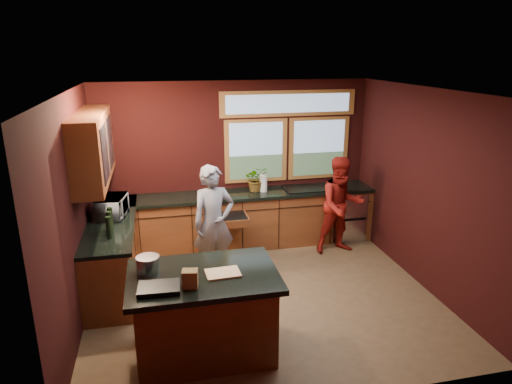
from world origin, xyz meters
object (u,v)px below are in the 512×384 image
object	(u,v)px
person_grey	(214,223)
cutting_board	(223,273)
island	(205,313)
stock_pot	(148,265)
person_red	(341,205)

from	to	relation	value
person_grey	cutting_board	bearing A→B (deg)	-106.14
island	person_grey	xyz separation A→B (m)	(0.33, 1.69, 0.35)
cutting_board	stock_pot	xyz separation A→B (m)	(-0.75, 0.20, 0.08)
island	person_grey	bearing A→B (deg)	78.96
person_grey	stock_pot	bearing A→B (deg)	-131.55
island	person_red	distance (m)	3.25
cutting_board	person_grey	bearing A→B (deg)	85.71
person_red	cutting_board	size ratio (longest dim) A/B	4.51
person_grey	person_red	bearing A→B (deg)	0.12
island	stock_pot	xyz separation A→B (m)	(-0.55, 0.15, 0.56)
person_red	stock_pot	size ratio (longest dim) A/B	6.58
person_red	cutting_board	bearing A→B (deg)	-137.55
cutting_board	stock_pot	bearing A→B (deg)	165.07
island	person_red	world-z (taller)	person_red
person_grey	cutting_board	distance (m)	1.75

